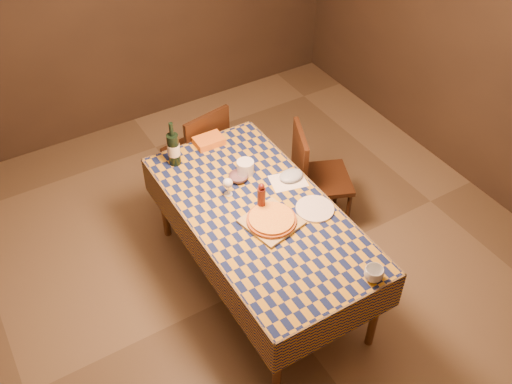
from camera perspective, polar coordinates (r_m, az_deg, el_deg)
room at (r=3.43m, az=0.43°, el=5.07°), size 5.00×5.10×2.70m
dining_table at (r=3.86m, az=0.38°, el=-2.69°), size 0.94×1.84×0.77m
cutting_board at (r=3.72m, az=1.56°, el=-3.02°), size 0.39×0.39×0.02m
pizza at (r=3.70m, az=1.56°, el=-2.74°), size 0.34×0.34×0.03m
pepper_mill at (r=3.74m, az=0.54°, el=-0.61°), size 0.06×0.06×0.23m
bowl at (r=4.03m, az=-1.76°, el=1.46°), size 0.19×0.19×0.04m
wine_glass at (r=3.86m, az=-2.83°, el=0.85°), size 0.07×0.07×0.14m
wine_bottle at (r=4.14m, az=-8.24°, el=4.31°), size 0.12×0.12×0.36m
deli_tub at (r=4.06m, az=-1.08°, el=2.48°), size 0.15×0.15×0.10m
takeout_container at (r=4.36m, az=-4.73°, el=5.12°), size 0.22×0.15×0.05m
white_plate at (r=3.83m, az=5.91°, el=-1.68°), size 0.29×0.29×0.01m
tumbler at (r=3.45m, az=11.69°, el=-8.03°), size 0.14×0.14×0.09m
flour_patch at (r=4.03m, az=3.23°, el=1.11°), size 0.28×0.24×0.00m
flour_bag at (r=4.04m, az=3.53°, el=1.65°), size 0.20×0.17×0.05m
chair_far at (r=4.72m, az=-5.58°, el=4.20°), size 0.49×0.50×0.93m
chair_right at (r=4.49m, az=5.73°, el=1.83°), size 0.56×0.55×0.93m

